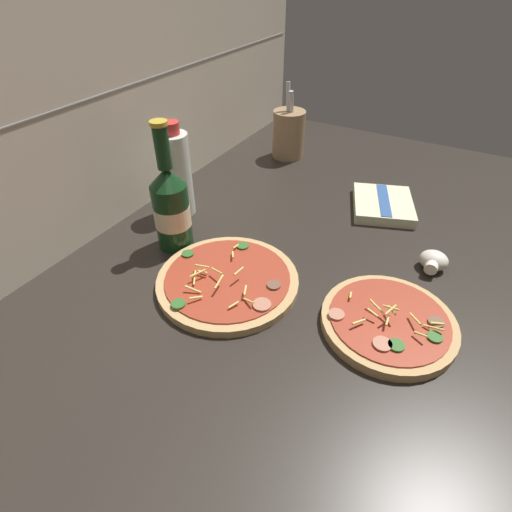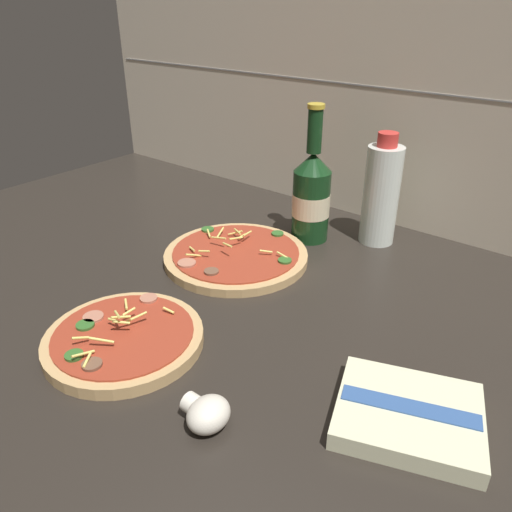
{
  "view_description": "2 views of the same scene",
  "coord_description": "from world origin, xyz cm",
  "px_view_note": "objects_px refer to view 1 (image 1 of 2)",
  "views": [
    {
      "loc": [
        -55.47,
        -20.5,
        52.92
      ],
      "look_at": [
        -6.84,
        6.98,
        9.29
      ],
      "focal_mm": 28.0,
      "sensor_mm": 36.0,
      "label": 1
    },
    {
      "loc": [
        44.46,
        -49.64,
        46.26
      ],
      "look_at": [
        -3.8,
        10.58,
        5.59
      ],
      "focal_mm": 35.0,
      "sensor_mm": 36.0,
      "label": 2
    }
  ],
  "objects_px": {
    "pizza_near": "(388,322)",
    "beer_bottle": "(171,207)",
    "oil_bottle": "(176,174)",
    "mushroom_left": "(433,261)",
    "utensil_crock": "(289,134)",
    "pizza_far": "(228,281)",
    "dish_towel": "(383,204)"
  },
  "relations": [
    {
      "from": "beer_bottle",
      "to": "mushroom_left",
      "type": "xyz_separation_m",
      "value": [
        0.18,
        -0.49,
        -0.07
      ]
    },
    {
      "from": "pizza_near",
      "to": "beer_bottle",
      "type": "height_order",
      "value": "beer_bottle"
    },
    {
      "from": "beer_bottle",
      "to": "mushroom_left",
      "type": "bearing_deg",
      "value": -69.51
    },
    {
      "from": "beer_bottle",
      "to": "utensil_crock",
      "type": "xyz_separation_m",
      "value": [
        0.52,
        -0.01,
        -0.02
      ]
    },
    {
      "from": "pizza_far",
      "to": "dish_towel",
      "type": "height_order",
      "value": "pizza_far"
    },
    {
      "from": "oil_bottle",
      "to": "pizza_far",
      "type": "bearing_deg",
      "value": -124.69
    },
    {
      "from": "oil_bottle",
      "to": "beer_bottle",
      "type": "bearing_deg",
      "value": -146.57
    },
    {
      "from": "beer_bottle",
      "to": "oil_bottle",
      "type": "relative_size",
      "value": 1.22
    },
    {
      "from": "oil_bottle",
      "to": "mushroom_left",
      "type": "bearing_deg",
      "value": -82.68
    },
    {
      "from": "oil_bottle",
      "to": "utensil_crock",
      "type": "xyz_separation_m",
      "value": [
        0.41,
        -0.08,
        -0.03
      ]
    },
    {
      "from": "mushroom_left",
      "to": "utensil_crock",
      "type": "bearing_deg",
      "value": 54.61
    },
    {
      "from": "pizza_near",
      "to": "dish_towel",
      "type": "relative_size",
      "value": 1.12
    },
    {
      "from": "dish_towel",
      "to": "pizza_near",
      "type": "bearing_deg",
      "value": -163.3
    },
    {
      "from": "mushroom_left",
      "to": "dish_towel",
      "type": "relative_size",
      "value": 0.29
    },
    {
      "from": "pizza_near",
      "to": "mushroom_left",
      "type": "height_order",
      "value": "pizza_near"
    },
    {
      "from": "oil_bottle",
      "to": "mushroom_left",
      "type": "height_order",
      "value": "oil_bottle"
    },
    {
      "from": "pizza_near",
      "to": "utensil_crock",
      "type": "height_order",
      "value": "utensil_crock"
    },
    {
      "from": "pizza_near",
      "to": "mushroom_left",
      "type": "xyz_separation_m",
      "value": [
        0.19,
        -0.04,
        0.01
      ]
    },
    {
      "from": "pizza_near",
      "to": "mushroom_left",
      "type": "distance_m",
      "value": 0.2
    },
    {
      "from": "pizza_far",
      "to": "beer_bottle",
      "type": "bearing_deg",
      "value": 71.89
    },
    {
      "from": "pizza_far",
      "to": "oil_bottle",
      "type": "bearing_deg",
      "value": 55.31
    },
    {
      "from": "pizza_far",
      "to": "pizza_near",
      "type": "bearing_deg",
      "value": -81.71
    },
    {
      "from": "oil_bottle",
      "to": "mushroom_left",
      "type": "distance_m",
      "value": 0.57
    },
    {
      "from": "utensil_crock",
      "to": "dish_towel",
      "type": "xyz_separation_m",
      "value": [
        -0.16,
        -0.33,
        -0.06
      ]
    },
    {
      "from": "dish_towel",
      "to": "beer_bottle",
      "type": "bearing_deg",
      "value": 136.41
    },
    {
      "from": "beer_bottle",
      "to": "dish_towel",
      "type": "bearing_deg",
      "value": -43.59
    },
    {
      "from": "pizza_far",
      "to": "dish_towel",
      "type": "xyz_separation_m",
      "value": [
        0.41,
        -0.18,
        0.0
      ]
    },
    {
      "from": "pizza_far",
      "to": "oil_bottle",
      "type": "relative_size",
      "value": 1.22
    },
    {
      "from": "oil_bottle",
      "to": "dish_towel",
      "type": "height_order",
      "value": "oil_bottle"
    },
    {
      "from": "oil_bottle",
      "to": "utensil_crock",
      "type": "height_order",
      "value": "oil_bottle"
    },
    {
      "from": "pizza_near",
      "to": "dish_towel",
      "type": "distance_m",
      "value": 0.39
    },
    {
      "from": "oil_bottle",
      "to": "utensil_crock",
      "type": "bearing_deg",
      "value": -11.1
    }
  ]
}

